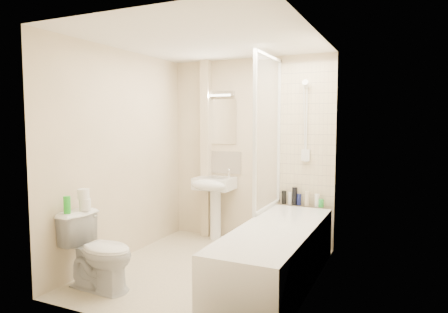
% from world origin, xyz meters
% --- Properties ---
extents(floor, '(2.50, 2.50, 0.00)m').
position_xyz_m(floor, '(0.00, 0.00, 0.00)').
color(floor, beige).
rests_on(floor, ground).
extents(wall_back, '(2.20, 0.02, 2.40)m').
position_xyz_m(wall_back, '(0.00, 1.25, 1.20)').
color(wall_back, beige).
rests_on(wall_back, ground).
extents(wall_left, '(0.02, 2.50, 2.40)m').
position_xyz_m(wall_left, '(-1.10, 0.00, 1.20)').
color(wall_left, beige).
rests_on(wall_left, ground).
extents(wall_right, '(0.02, 2.50, 2.40)m').
position_xyz_m(wall_right, '(1.10, 0.00, 1.20)').
color(wall_right, beige).
rests_on(wall_right, ground).
extents(ceiling, '(2.20, 2.50, 0.02)m').
position_xyz_m(ceiling, '(0.00, 0.00, 2.40)').
color(ceiling, white).
rests_on(ceiling, wall_back).
extents(tile_back, '(0.70, 0.01, 1.75)m').
position_xyz_m(tile_back, '(0.75, 1.24, 1.42)').
color(tile_back, beige).
rests_on(tile_back, wall_back).
extents(tile_right, '(0.01, 2.10, 1.75)m').
position_xyz_m(tile_right, '(1.09, 0.03, 1.42)').
color(tile_right, beige).
rests_on(tile_right, wall_right).
extents(pipe_boxing, '(0.12, 0.12, 2.40)m').
position_xyz_m(pipe_boxing, '(-0.62, 1.19, 1.20)').
color(pipe_boxing, beige).
rests_on(pipe_boxing, ground).
extents(splashback, '(0.60, 0.02, 0.30)m').
position_xyz_m(splashback, '(-0.42, 1.24, 1.03)').
color(splashback, beige).
rests_on(splashback, wall_back).
extents(mirror, '(0.46, 0.01, 0.60)m').
position_xyz_m(mirror, '(-0.42, 1.24, 1.58)').
color(mirror, white).
rests_on(mirror, wall_back).
extents(strip_light, '(0.42, 0.07, 0.07)m').
position_xyz_m(strip_light, '(-0.42, 1.22, 1.95)').
color(strip_light, silver).
rests_on(strip_light, wall_back).
extents(bathtub, '(0.70, 2.10, 0.55)m').
position_xyz_m(bathtub, '(0.75, 0.03, 0.29)').
color(bathtub, white).
rests_on(bathtub, ground).
extents(shower_screen, '(0.04, 0.92, 1.80)m').
position_xyz_m(shower_screen, '(0.40, 0.80, 1.45)').
color(shower_screen, white).
rests_on(shower_screen, bathtub).
extents(shower_fixture, '(0.10, 0.16, 0.99)m').
position_xyz_m(shower_fixture, '(0.75, 1.19, 1.55)').
color(shower_fixture, white).
rests_on(shower_fixture, wall_back).
extents(pedestal_sink, '(0.50, 0.47, 0.96)m').
position_xyz_m(pedestal_sink, '(-0.42, 1.01, 0.67)').
color(pedestal_sink, white).
rests_on(pedestal_sink, ground).
extents(bottle_black_a, '(0.06, 0.06, 0.17)m').
position_xyz_m(bottle_black_a, '(0.49, 1.16, 0.63)').
color(bottle_black_a, black).
rests_on(bottle_black_a, bathtub).
extents(bottle_white_a, '(0.05, 0.05, 0.15)m').
position_xyz_m(bottle_white_a, '(0.57, 1.16, 0.63)').
color(bottle_white_a, silver).
rests_on(bottle_white_a, bathtub).
extents(bottle_black_b, '(0.06, 0.06, 0.22)m').
position_xyz_m(bottle_black_b, '(0.63, 1.16, 0.66)').
color(bottle_black_b, black).
rests_on(bottle_black_b, bathtub).
extents(bottle_blue, '(0.05, 0.05, 0.14)m').
position_xyz_m(bottle_blue, '(0.69, 1.16, 0.62)').
color(bottle_blue, '#131953').
rests_on(bottle_blue, bathtub).
extents(bottle_cream, '(0.05, 0.05, 0.18)m').
position_xyz_m(bottle_cream, '(0.79, 1.16, 0.64)').
color(bottle_cream, beige).
rests_on(bottle_cream, bathtub).
extents(bottle_white_b, '(0.06, 0.06, 0.16)m').
position_xyz_m(bottle_white_b, '(0.91, 1.16, 0.63)').
color(bottle_white_b, white).
rests_on(bottle_white_b, bathtub).
extents(bottle_green, '(0.06, 0.06, 0.10)m').
position_xyz_m(bottle_green, '(0.96, 1.16, 0.60)').
color(bottle_green, green).
rests_on(bottle_green, bathtub).
extents(toilet, '(0.48, 0.75, 0.73)m').
position_xyz_m(toilet, '(-0.72, -0.81, 0.36)').
color(toilet, white).
rests_on(toilet, ground).
extents(toilet_roll_lower, '(0.11, 0.11, 0.11)m').
position_xyz_m(toilet_roll_lower, '(-0.93, -0.76, 0.78)').
color(toilet_roll_lower, white).
rests_on(toilet_roll_lower, toilet).
extents(toilet_roll_upper, '(0.11, 0.11, 0.09)m').
position_xyz_m(toilet_roll_upper, '(-0.95, -0.76, 0.88)').
color(toilet_roll_upper, white).
rests_on(toilet_roll_upper, toilet_roll_lower).
extents(green_bottle, '(0.06, 0.06, 0.16)m').
position_xyz_m(green_bottle, '(-0.98, -0.94, 0.81)').
color(green_bottle, green).
rests_on(green_bottle, toilet).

